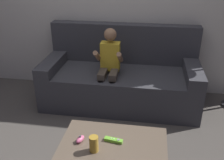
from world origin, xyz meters
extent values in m
plane|color=#4C4742|center=(0.00, 0.00, 0.00)|extent=(8.35, 8.35, 0.00)
cube|color=#38383D|center=(0.23, 0.99, 0.21)|extent=(1.82, 0.80, 0.42)
cube|color=#38383D|center=(0.23, 1.31, 0.67)|extent=(1.82, 0.16, 0.49)
cube|color=#38383D|center=(-0.60, 0.99, 0.48)|extent=(0.18, 0.80, 0.12)
cube|color=#38383D|center=(1.05, 0.99, 0.48)|extent=(0.18, 0.80, 0.12)
cylinder|color=#4C4238|center=(0.05, 0.68, 0.21)|extent=(0.07, 0.07, 0.42)
cylinder|color=#4C4238|center=(0.17, 0.68, 0.21)|extent=(0.07, 0.07, 0.42)
cube|color=#4C4238|center=(0.05, 0.82, 0.46)|extent=(0.08, 0.27, 0.08)
cube|color=#4C4238|center=(0.17, 0.82, 0.46)|extent=(0.08, 0.27, 0.08)
cube|color=gold|center=(0.11, 0.95, 0.62)|extent=(0.21, 0.13, 0.33)
cylinder|color=#936B4C|center=(-0.02, 0.83, 0.66)|extent=(0.05, 0.24, 0.19)
cylinder|color=#936B4C|center=(0.24, 0.83, 0.66)|extent=(0.05, 0.24, 0.19)
sphere|color=#936B4C|center=(0.11, 0.95, 0.87)|extent=(0.14, 0.14, 0.14)
cube|color=brown|center=(0.33, -0.31, 0.37)|extent=(0.79, 0.59, 0.04)
cylinder|color=brown|center=(-0.01, -0.07, 0.18)|extent=(0.06, 0.06, 0.36)
cylinder|color=brown|center=(0.68, -0.07, 0.18)|extent=(0.06, 0.06, 0.36)
cube|color=#72C638|center=(0.33, -0.25, 0.40)|extent=(0.14, 0.06, 0.02)
cylinder|color=#99999E|center=(0.37, -0.25, 0.42)|extent=(0.02, 0.02, 0.00)
cylinder|color=silver|center=(0.33, -0.25, 0.42)|extent=(0.01, 0.01, 0.00)
cylinder|color=silver|center=(0.31, -0.24, 0.42)|extent=(0.01, 0.01, 0.00)
ellipsoid|color=pink|center=(0.08, -0.28, 0.41)|extent=(0.07, 0.10, 0.04)
cylinder|color=#4C4C51|center=(0.08, -0.28, 0.44)|extent=(0.02, 0.02, 0.01)
cylinder|color=#B78C2D|center=(0.21, -0.37, 0.45)|extent=(0.07, 0.07, 0.12)
camera|label=1|loc=(0.55, -1.76, 1.65)|focal=41.11mm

